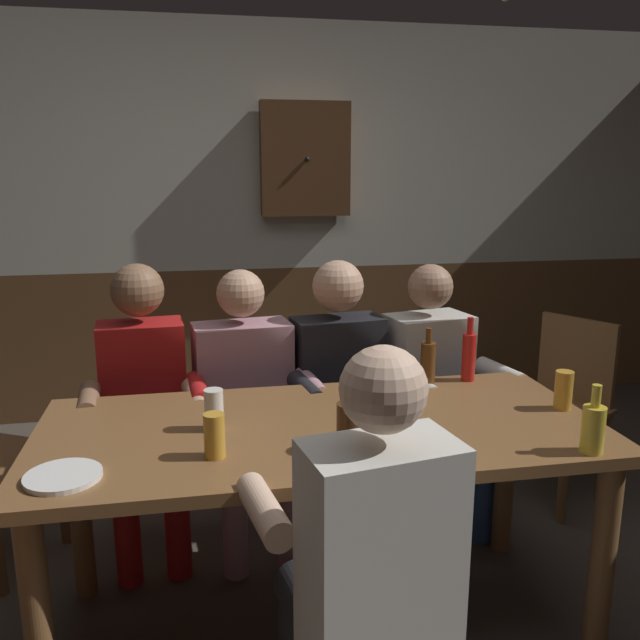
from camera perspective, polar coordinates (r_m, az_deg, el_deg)
name	(u,v)px	position (r m, az deg, el deg)	size (l,w,h in m)	color
ground_plane	(321,624)	(2.62, 0.09, -24.75)	(7.11, 7.11, 0.00)	#423A33
back_wall_upper	(254,148)	(4.35, -5.72, 14.58)	(5.92, 0.12, 1.53)	beige
back_wall_wainscot	(258,338)	(4.49, -5.36, -1.52)	(5.92, 0.12, 0.96)	brown
dining_table	(321,455)	(2.28, 0.11, -11.55)	(1.88, 0.85, 0.77)	brown
person_0	(144,397)	(2.85, -14.96, -6.48)	(0.51, 0.54, 1.23)	#AD1919
person_1	(247,396)	(2.85, -6.36, -6.52)	(0.58, 0.55, 1.19)	#B78493
person_2	(343,385)	(2.91, 2.00, -5.62)	(0.57, 0.55, 1.22)	black
person_3	(435,383)	(3.03, 9.91, -5.42)	(0.55, 0.59, 1.19)	silver
person_4	(365,562)	(1.71, 3.95, -20.13)	(0.53, 0.55, 1.24)	silver
chair_empty_far_end	(561,401)	(3.51, 20.11, -6.60)	(0.60, 0.60, 0.88)	brown
plate_0	(63,476)	(2.00, -21.32, -12.47)	(0.21, 0.21, 0.01)	white
bottle_0	(593,427)	(2.17, 22.54, -8.56)	(0.07, 0.07, 0.21)	gold
bottle_1	(428,361)	(2.66, 9.31, -3.56)	(0.06, 0.06, 0.22)	#593314
bottle_2	(469,355)	(2.72, 12.73, -2.98)	(0.05, 0.05, 0.26)	red
pint_glass_0	(398,385)	(2.44, 6.76, -5.59)	(0.07, 0.07, 0.13)	white
pint_glass_1	(214,436)	(2.00, -9.11, -9.83)	(0.06, 0.06, 0.14)	gold
pint_glass_2	(349,427)	(2.02, 2.55, -9.25)	(0.08, 0.08, 0.15)	#4C2D19
pint_glass_3	(214,410)	(2.20, -9.15, -7.66)	(0.06, 0.06, 0.14)	white
pint_glass_4	(381,441)	(1.94, 5.31, -10.35)	(0.08, 0.08, 0.15)	#E5C64C
pint_glass_5	(564,390)	(2.51, 20.30, -5.71)	(0.06, 0.06, 0.14)	gold
wall_dart_cabinet	(305,159)	(4.26, -1.29, 13.72)	(0.56, 0.15, 0.70)	brown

